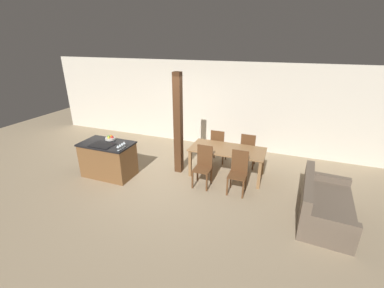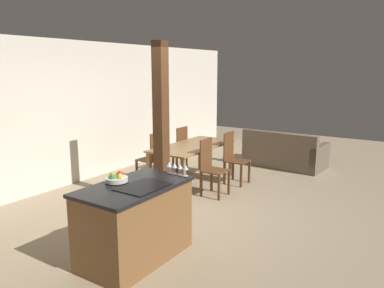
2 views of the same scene
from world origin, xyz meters
TOP-DOWN VIEW (x-y plane):
  - ground_plane at (0.00, 0.00)m, footprint 16.00×16.00m
  - wall_back at (0.00, 2.63)m, footprint 11.20×0.08m
  - kitchen_island at (-1.47, -0.38)m, footprint 1.32×0.77m
  - fruit_bowl at (-1.51, -0.16)m, footprint 0.26×0.26m
  - wine_glass_near at (-0.89, -0.69)m, footprint 0.07×0.07m
  - wine_glass_middle at (-0.89, -0.61)m, footprint 0.07×0.07m
  - wine_glass_far at (-0.89, -0.53)m, footprint 0.07×0.07m
  - wine_glass_end at (-0.89, -0.44)m, footprint 0.07×0.07m
  - dining_table at (1.37, 0.69)m, footprint 1.86×0.88m
  - dining_chair_near_left at (0.95, 0.03)m, footprint 0.40×0.40m
  - dining_chair_near_right at (1.79, 0.03)m, footprint 0.40×0.40m
  - dining_chair_far_left at (0.95, 1.34)m, footprint 0.40×0.40m
  - dining_chair_far_right at (1.79, 1.34)m, footprint 0.40×0.40m
  - couch at (3.56, -0.35)m, footprint 1.02×1.78m
  - timber_post at (0.12, 0.47)m, footprint 0.19×0.19m

SIDE VIEW (x-z plane):
  - ground_plane at x=0.00m, z-range 0.00..0.00m
  - couch at x=3.56m, z-range -0.13..0.68m
  - kitchen_island at x=-1.47m, z-range 0.00..0.90m
  - dining_chair_near_left at x=0.95m, z-range 0.02..1.00m
  - dining_chair_near_right at x=1.79m, z-range 0.02..1.00m
  - dining_chair_far_left at x=0.95m, z-range 0.02..1.00m
  - dining_chair_far_right at x=1.79m, z-range 0.02..1.00m
  - dining_table at x=1.37m, z-range 0.27..1.02m
  - fruit_bowl at x=-1.51m, z-range 0.89..1.00m
  - wine_glass_near at x=-0.89m, z-range 0.94..1.08m
  - wine_glass_middle at x=-0.89m, z-range 0.94..1.08m
  - wine_glass_far at x=-0.89m, z-range 0.94..1.08m
  - wine_glass_end at x=-0.89m, z-range 0.94..1.08m
  - timber_post at x=0.12m, z-range 0.00..2.60m
  - wall_back at x=0.00m, z-range 0.00..2.70m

